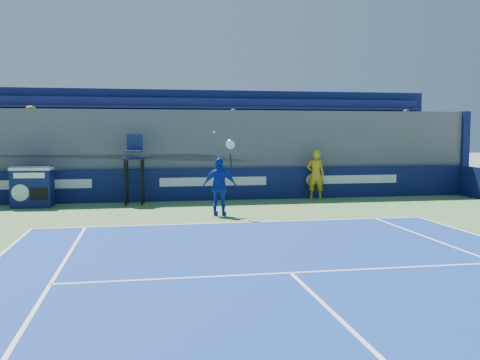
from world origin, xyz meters
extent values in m
imported|color=gold|center=(3.84, 16.64, 0.95)|extent=(0.76, 0.58, 1.87)
cube|color=white|center=(0.00, 11.88, 0.02)|extent=(10.97, 0.07, 0.00)
cube|color=white|center=(0.00, 6.40, 0.02)|extent=(8.23, 0.07, 0.00)
cube|color=#0C1444|center=(0.00, 17.10, 0.60)|extent=(20.40, 0.20, 1.20)
cube|color=white|center=(-6.00, 17.00, 0.72)|extent=(3.20, 0.01, 0.32)
cube|color=white|center=(0.00, 17.00, 0.72)|extent=(4.00, 0.01, 0.32)
cube|color=white|center=(5.50, 17.00, 0.72)|extent=(3.60, 0.01, 0.32)
cylinder|color=white|center=(3.80, 16.99, 0.72)|extent=(0.44, 0.01, 0.44)
cube|color=#0F164C|center=(-6.27, 16.23, 0.70)|extent=(1.35, 0.79, 1.40)
cube|color=silver|center=(-6.27, 16.23, 1.33)|extent=(1.37, 0.81, 0.10)
cylinder|color=silver|center=(-6.60, 15.90, 0.55)|extent=(0.56, 0.06, 0.56)
cube|color=black|center=(-6.00, 15.85, 0.50)|extent=(0.55, 0.06, 0.40)
cube|color=white|center=(-6.30, 15.88, 1.12)|extent=(1.00, 0.08, 0.18)
cylinder|color=black|center=(-3.20, 16.11, 0.80)|extent=(0.08, 0.08, 1.60)
cylinder|color=black|center=(-2.64, 16.04, 0.80)|extent=(0.08, 0.08, 1.60)
cylinder|color=black|center=(-3.14, 16.66, 0.80)|extent=(0.08, 0.08, 1.60)
cylinder|color=black|center=(-2.58, 16.60, 0.80)|extent=(0.08, 0.08, 1.60)
cube|color=#0E1446|center=(-2.89, 16.35, 1.63)|extent=(0.77, 0.77, 0.06)
cube|color=#151F4F|center=(-2.90, 16.26, 1.88)|extent=(0.60, 0.51, 0.08)
cube|color=#141F4B|center=(-2.86, 16.61, 2.18)|extent=(0.55, 0.12, 0.60)
imported|color=#132DA0|center=(-0.29, 13.31, 0.90)|extent=(1.12, 0.71, 1.77)
cylinder|color=black|center=(0.01, 13.14, 1.70)|extent=(0.09, 0.15, 0.39)
torus|color=silver|center=(-0.01, 13.07, 2.18)|extent=(0.32, 0.21, 0.29)
cylinder|color=white|center=(-0.01, 13.07, 2.18)|extent=(0.26, 0.17, 0.24)
sphere|color=#DBF135|center=(-0.47, 13.27, 2.55)|extent=(0.07, 0.07, 0.07)
cube|color=#525257|center=(0.00, 19.00, 1.69)|extent=(20.40, 3.60, 3.38)
cube|color=#525257|center=(0.00, 17.65, 1.48)|extent=(20.40, 0.90, 0.55)
cube|color=#151E51|center=(0.00, 17.55, 1.95)|extent=(20.00, 0.45, 0.08)
cube|color=#151E51|center=(0.00, 17.80, 2.15)|extent=(20.00, 0.06, 0.45)
cube|color=#525257|center=(0.00, 18.55, 2.02)|extent=(20.40, 0.90, 0.55)
cube|color=#151E51|center=(0.00, 18.45, 2.50)|extent=(20.00, 0.45, 0.08)
cube|color=#151E51|center=(0.00, 18.70, 2.70)|extent=(20.00, 0.06, 0.45)
cube|color=#525257|center=(0.00, 19.45, 2.58)|extent=(20.40, 0.90, 0.55)
cube|color=#151E51|center=(0.00, 19.35, 3.05)|extent=(20.00, 0.45, 0.08)
cube|color=#151E51|center=(0.00, 19.60, 3.25)|extent=(20.00, 0.06, 0.45)
cube|color=#525257|center=(0.00, 20.35, 3.13)|extent=(20.40, 0.90, 0.55)
cube|color=#151E51|center=(0.00, 20.25, 3.60)|extent=(20.00, 0.45, 0.08)
cube|color=#151E51|center=(0.00, 20.50, 3.80)|extent=(20.00, 0.06, 0.45)
cube|color=#0C1647|center=(0.00, 20.95, 2.20)|extent=(20.80, 0.30, 4.40)
cube|color=#0C1647|center=(10.35, 19.00, 1.70)|extent=(0.30, 3.90, 3.40)
imported|color=gold|center=(-6.55, 17.60, 2.63)|extent=(0.97, 0.83, 1.72)
imported|color=teal|center=(0.86, 17.60, 2.61)|extent=(1.04, 0.58, 1.68)
imported|color=black|center=(7.93, 17.60, 2.62)|extent=(0.65, 0.45, 1.71)
camera|label=1|loc=(-2.56, -2.67, 2.51)|focal=40.00mm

